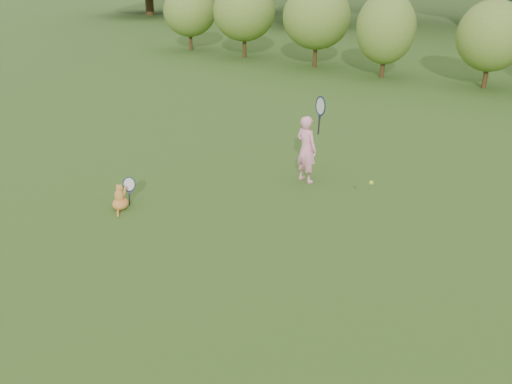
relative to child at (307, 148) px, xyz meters
The scene contains 5 objects.
ground 3.14m from the child, 88.01° to the right, with size 100.00×100.00×0.00m, color #2B4E16.
shrub_row 9.95m from the child, 89.38° to the left, with size 28.00×3.00×2.80m, color #526E22, non-canonical shape.
child is the anchor object (origin of this frame).
cat 3.26m from the child, 128.97° to the right, with size 0.38×0.63×0.56m.
tennis_ball 1.92m from the child, 35.49° to the right, with size 0.06×0.06×0.06m.
Camera 1 is at (3.85, -5.48, 3.82)m, focal length 40.00 mm.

